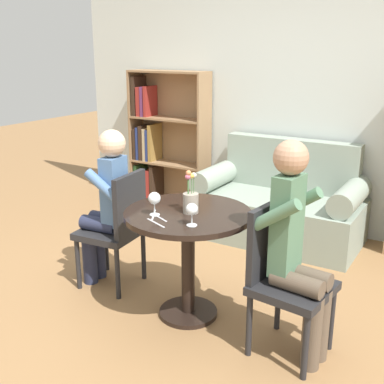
# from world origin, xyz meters

# --- Properties ---
(ground_plane) EXTENTS (16.00, 16.00, 0.00)m
(ground_plane) POSITION_xyz_m (0.00, 0.00, 0.00)
(ground_plane) COLOR olive
(back_wall) EXTENTS (5.20, 0.05, 2.70)m
(back_wall) POSITION_xyz_m (0.00, 2.08, 1.35)
(back_wall) COLOR silver
(back_wall) RESTS_ON ground_plane
(round_table) EXTENTS (0.83, 0.83, 0.75)m
(round_table) POSITION_xyz_m (0.00, 0.00, 0.57)
(round_table) COLOR black
(round_table) RESTS_ON ground_plane
(couch) EXTENTS (1.54, 0.80, 0.92)m
(couch) POSITION_xyz_m (0.00, 1.65, 0.31)
(couch) COLOR gray
(couch) RESTS_ON ground_plane
(bookshelf_left) EXTENTS (0.92, 0.28, 1.53)m
(bookshelf_left) POSITION_xyz_m (-1.54, 1.92, 0.71)
(bookshelf_left) COLOR #93704C
(bookshelf_left) RESTS_ON ground_plane
(chair_left) EXTENTS (0.46, 0.46, 0.90)m
(chair_left) POSITION_xyz_m (-0.67, 0.09, 0.49)
(chair_left) COLOR #232326
(chair_left) RESTS_ON ground_plane
(chair_right) EXTENTS (0.47, 0.47, 0.90)m
(chair_right) POSITION_xyz_m (0.67, -0.04, 0.49)
(chair_right) COLOR #232326
(chair_right) RESTS_ON ground_plane
(person_left) EXTENTS (0.44, 0.36, 1.21)m
(person_left) POSITION_xyz_m (-0.76, 0.07, 0.64)
(person_left) COLOR #282D47
(person_left) RESTS_ON ground_plane
(person_right) EXTENTS (0.44, 0.37, 1.29)m
(person_right) POSITION_xyz_m (0.76, -0.05, 0.68)
(person_right) COLOR brown
(person_right) RESTS_ON ground_plane
(wine_glass_left) EXTENTS (0.08, 0.08, 0.15)m
(wine_glass_left) POSITION_xyz_m (-0.15, -0.16, 0.85)
(wine_glass_left) COLOR white
(wine_glass_left) RESTS_ON round_table
(wine_glass_right) EXTENTS (0.07, 0.07, 0.14)m
(wine_glass_right) POSITION_xyz_m (0.15, -0.20, 0.85)
(wine_glass_right) COLOR white
(wine_glass_right) RESTS_ON round_table
(flower_vase) EXTENTS (0.10, 0.10, 0.28)m
(flower_vase) POSITION_xyz_m (0.02, -0.01, 0.84)
(flower_vase) COLOR #9E9384
(flower_vase) RESTS_ON round_table
(knife_left_setting) EXTENTS (0.18, 0.08, 0.00)m
(knife_left_setting) POSITION_xyz_m (-0.06, -0.28, 0.75)
(knife_left_setting) COLOR silver
(knife_left_setting) RESTS_ON round_table
(fork_left_setting) EXTENTS (0.10, 0.17, 0.00)m
(fork_left_setting) POSITION_xyz_m (-0.15, -0.16, 0.75)
(fork_left_setting) COLOR silver
(fork_left_setting) RESTS_ON round_table
(knife_right_setting) EXTENTS (0.17, 0.09, 0.00)m
(knife_right_setting) POSITION_xyz_m (-0.10, -0.18, 0.75)
(knife_right_setting) COLOR silver
(knife_right_setting) RESTS_ON round_table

